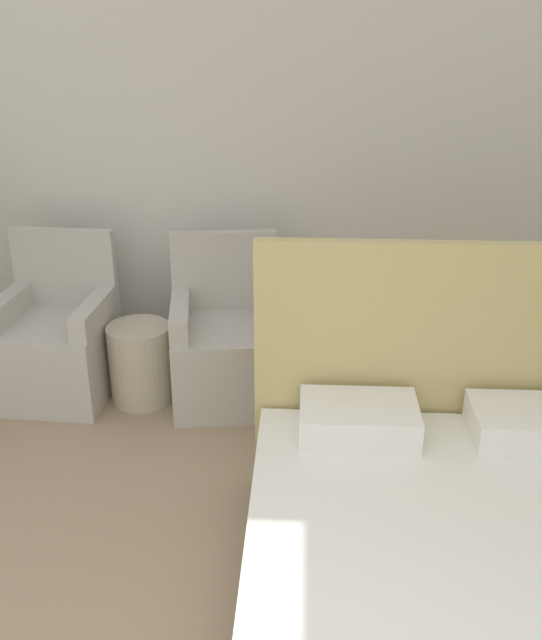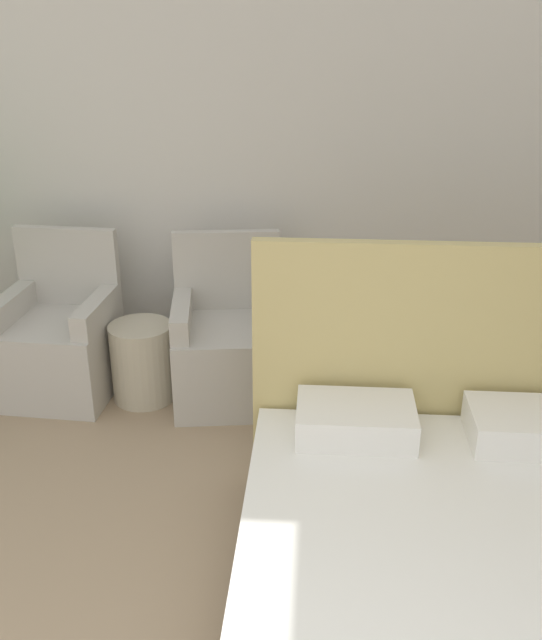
{
  "view_description": "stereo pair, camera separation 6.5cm",
  "coord_description": "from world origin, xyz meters",
  "px_view_note": "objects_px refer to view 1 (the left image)",
  "views": [
    {
      "loc": [
        0.4,
        -0.41,
        2.1
      ],
      "look_at": [
        0.23,
        2.84,
        0.67
      ],
      "focal_mm": 40.0,
      "sensor_mm": 36.0,
      "label": 1
    },
    {
      "loc": [
        0.47,
        -0.41,
        2.1
      ],
      "look_at": [
        0.23,
        2.84,
        0.67
      ],
      "focal_mm": 40.0,
      "sensor_mm": 36.0,
      "label": 2
    }
  ],
  "objects_px": {
    "armchair_near_window_right": "(227,352)",
    "side_table": "(141,363)",
    "armchair_near_window_left": "(57,348)",
    "bed": "(475,603)"
  },
  "relations": [
    {
      "from": "armchair_near_window_right",
      "to": "side_table",
      "type": "height_order",
      "value": "armchair_near_window_right"
    },
    {
      "from": "armchair_near_window_left",
      "to": "armchair_near_window_right",
      "type": "distance_m",
      "value": 1.0
    },
    {
      "from": "bed",
      "to": "armchair_near_window_right",
      "type": "bearing_deg",
      "value": 120.23
    },
    {
      "from": "armchair_near_window_right",
      "to": "bed",
      "type": "bearing_deg",
      "value": -67.7
    },
    {
      "from": "bed",
      "to": "side_table",
      "type": "bearing_deg",
      "value": 131.4
    },
    {
      "from": "bed",
      "to": "armchair_near_window_right",
      "type": "relative_size",
      "value": 2.35
    },
    {
      "from": "armchair_near_window_right",
      "to": "side_table",
      "type": "distance_m",
      "value": 0.5
    },
    {
      "from": "armchair_near_window_left",
      "to": "side_table",
      "type": "xyz_separation_m",
      "value": [
        0.5,
        -0.04,
        -0.07
      ]
    },
    {
      "from": "bed",
      "to": "armchair_near_window_left",
      "type": "xyz_separation_m",
      "value": [
        -2.03,
        1.78,
        0.05
      ]
    },
    {
      "from": "bed",
      "to": "armchair_near_window_left",
      "type": "bearing_deg",
      "value": 138.75
    }
  ]
}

